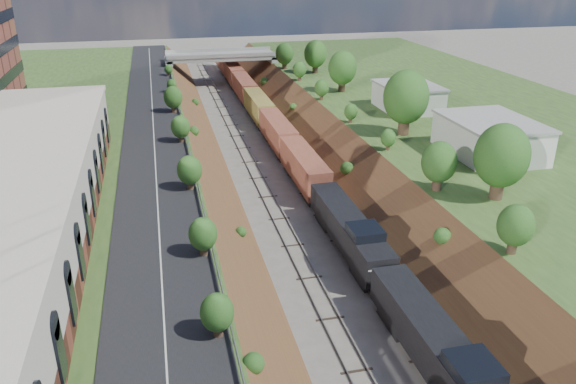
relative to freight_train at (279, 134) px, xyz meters
name	(u,v)px	position (x,y,z in m)	size (l,w,h in m)	color
platform_left	(0,190)	(-35.60, -13.77, -0.04)	(44.00, 180.00, 5.00)	#305021
platform_right	(515,148)	(30.40, -13.77, -0.04)	(44.00, 180.00, 5.00)	#305021
embankment_left	(196,193)	(-13.60, -13.77, -2.54)	(7.07, 180.00, 7.07)	brown
embankment_right	(364,178)	(8.40, -13.77, -2.54)	(7.07, 180.00, 7.07)	brown
rail_left_track	(263,186)	(-5.20, -13.77, -2.45)	(1.58, 180.00, 0.18)	gray
rail_right_track	(302,183)	(0.00, -13.77, -2.45)	(1.58, 180.00, 0.18)	gray
road	(155,157)	(-18.10, -13.77, 2.51)	(8.00, 180.00, 0.10)	black
guardrail	(190,151)	(-14.00, -13.97, 3.01)	(0.10, 171.00, 0.70)	#99999E
overpass	(221,62)	(-2.60, 48.23, 2.38)	(24.50, 8.30, 7.40)	gray
white_building_near	(490,138)	(20.90, -21.77, 4.46)	(9.00, 12.00, 4.00)	silver
white_building_far	(408,98)	(20.40, 0.23, 4.26)	(8.00, 10.00, 3.60)	silver
tree_right_large	(502,156)	(14.40, -33.77, 6.85)	(5.25, 5.25, 7.61)	#473323
tree_left_crest	(234,356)	(-14.40, -53.77, 4.50)	(2.45, 2.45, 3.55)	#473323
freight_train	(279,134)	(0.00, 0.00, 0.00)	(2.93, 149.74, 4.55)	black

